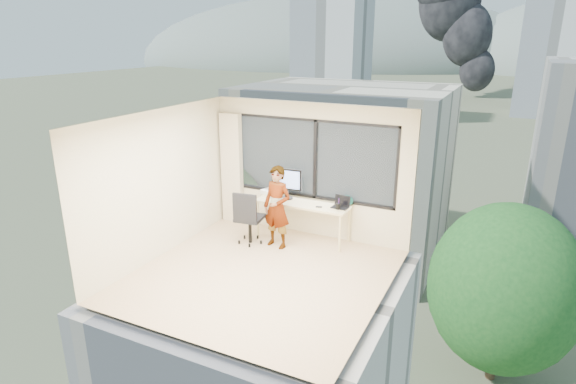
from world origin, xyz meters
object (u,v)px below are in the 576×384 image
Objects in this scene: laptop at (340,203)px; person at (277,207)px; desk at (303,220)px; handbag at (347,200)px; monitor at (287,183)px; chair at (250,216)px; game_console at (271,192)px.

person is at bearing -148.20° from laptop.
desk is 0.95m from handbag.
monitor is 1.21m from handbag.
monitor is at bearing 48.56° from chair.
desk is 0.72m from person.
laptop is at bearing 15.55° from game_console.
desk is at bearing 28.91° from chair.
person is 0.65m from monitor.
desk is 2.94× the size of monitor.
handbag is at bearing 14.47° from desk.
person is 0.87m from game_console.
chair is 3.35× the size of laptop.
laptop is at bearing 36.58° from person.
monitor is 0.51m from game_console.
desk is at bearing -174.81° from laptop.
laptop is at bearing -5.97° from monitor.
game_console is (-0.51, 0.71, 0.01)m from person.
chair is 0.60m from person.
game_console is at bearing 80.51° from chair.
person is at bearing -160.64° from handbag.
chair is 1.75× the size of monitor.
chair is 0.96m from monitor.
laptop is (1.56, 0.63, 0.31)m from chair.
person is 6.14× the size of handbag.
person is at bearing -118.72° from desk.
game_console is at bearing 167.21° from desk.
game_console is 1.02× the size of laptop.
handbag is at bearing 19.13° from chair.
monitor reaches higher than chair.
chair is 0.69× the size of person.
game_console reaches higher than desk.
desk is 0.78m from monitor.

